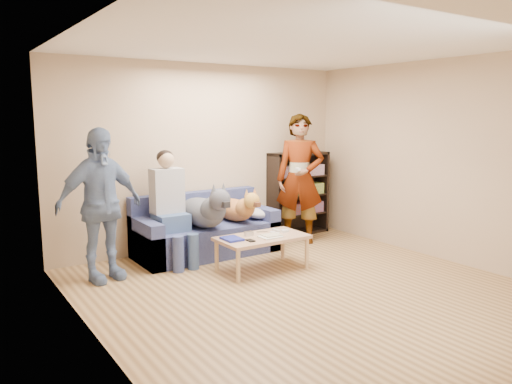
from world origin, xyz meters
TOP-DOWN VIEW (x-y plane):
  - ground at (0.00, 0.00)m, footprint 5.00×5.00m
  - ceiling at (0.00, 0.00)m, footprint 5.00×5.00m
  - wall_back at (0.00, 2.50)m, footprint 4.50×0.00m
  - wall_left at (-2.25, 0.00)m, footprint 0.00×5.00m
  - wall_right at (2.25, 0.00)m, footprint 0.00×5.00m
  - blanket at (0.58, 1.93)m, footprint 0.44×0.37m
  - person_standing_right at (1.23, 1.89)m, footprint 0.82×0.80m
  - person_standing_left at (-1.75, 1.76)m, footprint 1.09×0.63m
  - held_controller at (1.03, 1.69)m, footprint 0.09×0.14m
  - notebook_blue at (-0.40, 1.12)m, footprint 0.20×0.26m
  - papers at (0.05, 0.97)m, footprint 0.26×0.20m
  - magazine at (0.08, 0.99)m, footprint 0.22×0.17m
  - camera_silver at (-0.12, 1.19)m, footprint 0.11×0.06m
  - controller_a at (0.28, 1.17)m, footprint 0.04×0.13m
  - controller_b at (0.36, 1.09)m, footprint 0.09×0.06m
  - headphone_cup_a at (0.20, 1.05)m, footprint 0.07×0.07m
  - headphone_cup_b at (0.20, 1.13)m, footprint 0.07×0.07m
  - pen_orange at (-0.02, 0.91)m, footprint 0.13×0.06m
  - pen_black at (0.12, 1.25)m, footprint 0.13×0.08m
  - wallet at (-0.25, 0.95)m, footprint 0.07×0.12m
  - sofa at (-0.25, 2.10)m, footprint 1.90×0.85m
  - person_seated at (-0.80, 1.97)m, footprint 0.40×0.73m
  - dog_gray at (-0.37, 1.85)m, footprint 0.44×1.26m
  - dog_tan at (0.19, 1.95)m, footprint 0.35×1.14m
  - coffee_table at (0.00, 1.07)m, footprint 1.10×0.60m
  - bookshelf at (1.55, 2.33)m, footprint 1.00×0.34m

SIDE VIEW (x-z plane):
  - ground at x=0.00m, z-range 0.00..0.00m
  - sofa at x=-0.25m, z-range -0.13..0.69m
  - coffee_table at x=0.00m, z-range 0.16..0.58m
  - pen_orange at x=-0.02m, z-range 0.42..0.43m
  - pen_black at x=0.12m, z-range 0.42..0.43m
  - papers at x=0.05m, z-range 0.42..0.43m
  - wallet at x=-0.25m, z-range 0.42..0.43m
  - headphone_cup_a at x=0.20m, z-range 0.42..0.44m
  - headphone_cup_b at x=0.20m, z-range 0.42..0.44m
  - notebook_blue at x=-0.40m, z-range 0.42..0.45m
  - controller_a at x=0.28m, z-range 0.42..0.45m
  - controller_b at x=0.36m, z-range 0.42..0.45m
  - magazine at x=0.08m, z-range 0.43..0.45m
  - camera_silver at x=-0.12m, z-range 0.42..0.47m
  - blanket at x=0.58m, z-range 0.43..0.58m
  - dog_tan at x=0.19m, z-range 0.35..0.86m
  - dog_gray at x=-0.37m, z-range 0.33..0.97m
  - bookshelf at x=1.55m, z-range 0.03..1.33m
  - person_seated at x=-0.80m, z-range 0.04..1.51m
  - person_standing_left at x=-1.75m, z-range 0.00..1.75m
  - person_standing_right at x=1.23m, z-range 0.00..1.90m
  - held_controller at x=1.03m, z-range 1.11..1.15m
  - wall_back at x=0.00m, z-range -0.95..3.55m
  - wall_left at x=-2.25m, z-range -1.20..3.80m
  - wall_right at x=2.25m, z-range -1.20..3.80m
  - ceiling at x=0.00m, z-range 2.60..2.60m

